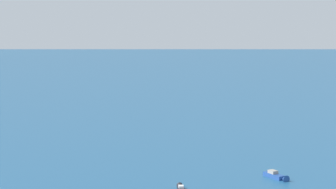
{
  "coord_description": "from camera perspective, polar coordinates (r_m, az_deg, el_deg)",
  "views": [
    {
      "loc": [
        -68.88,
        127.63,
        52.05
      ],
      "look_at": [
        0.0,
        0.0,
        34.48
      ],
      "focal_mm": 70.62,
      "sensor_mm": 36.0,
      "label": 1
    }
  ],
  "objects": [
    {
      "name": "motorboat_ahead",
      "position": [
        215.19,
        9.38,
        -6.97
      ],
      "size": [
        10.05,
        7.54,
        2.95
      ],
      "color": "#23478C",
      "rests_on": "ground_plane"
    },
    {
      "name": "motorboat_far_stbd",
      "position": [
        199.59,
        1.1,
        -8.05
      ],
      "size": [
        5.39,
        6.96,
        2.06
      ],
      "color": "black",
      "rests_on": "ground_plane"
    }
  ]
}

